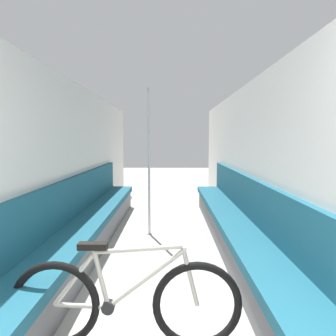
# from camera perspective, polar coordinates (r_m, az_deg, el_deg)

# --- Properties ---
(wall_left) EXTENTS (0.10, 9.42, 2.26)m
(wall_left) POSITION_cam_1_polar(r_m,az_deg,el_deg) (4.00, -19.70, 0.30)
(wall_left) COLOR silver
(wall_left) RESTS_ON ground
(wall_right) EXTENTS (0.10, 9.42, 2.26)m
(wall_right) POSITION_cam_1_polar(r_m,az_deg,el_deg) (3.92, 17.31, 0.28)
(wall_right) COLOR silver
(wall_right) RESTS_ON ground
(bench_seat_row_left) EXTENTS (0.49, 5.08, 0.97)m
(bench_seat_row_left) POSITION_cam_1_polar(r_m,az_deg,el_deg) (4.28, -14.97, -10.49)
(bench_seat_row_left) COLOR #5B5B60
(bench_seat_row_left) RESTS_ON ground
(bench_seat_row_right) EXTENTS (0.49, 5.08, 0.97)m
(bench_seat_row_right) POSITION_cam_1_polar(r_m,az_deg,el_deg) (4.22, 12.66, -10.65)
(bench_seat_row_right) COLOR #5B5B60
(bench_seat_row_right) RESTS_ON ground
(bicycle) EXTENTS (1.62, 0.46, 0.81)m
(bicycle) POSITION_cam_1_polar(r_m,az_deg,el_deg) (2.30, -8.06, -23.94)
(bicycle) COLOR black
(bicycle) RESTS_ON ground
(grab_pole_near) EXTENTS (0.08, 0.08, 2.24)m
(grab_pole_near) POSITION_cam_1_polar(r_m,az_deg,el_deg) (4.57, -3.62, 0.72)
(grab_pole_near) COLOR gray
(grab_pole_near) RESTS_ON ground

